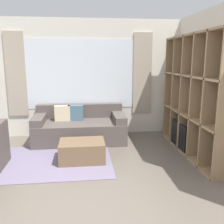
{
  "coord_description": "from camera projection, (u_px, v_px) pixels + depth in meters",
  "views": [
    {
      "loc": [
        0.05,
        -2.6,
        1.81
      ],
      "look_at": [
        0.56,
        1.82,
        0.85
      ],
      "focal_mm": 40.0,
      "sensor_mm": 36.0,
      "label": 1
    }
  ],
  "objects": [
    {
      "name": "shelving_unit",
      "position": [
        197.0,
        97.0,
        4.67
      ],
      "size": [
        0.43,
        2.36,
        2.24
      ],
      "color": "#515660",
      "rests_on": "ground_plane"
    },
    {
      "name": "wall_right",
      "position": [
        213.0,
        84.0,
        4.49
      ],
      "size": [
        0.07,
        4.51,
        2.7
      ],
      "primitive_type": "cube",
      "color": "silver",
      "rests_on": "ground_plane"
    },
    {
      "name": "ground_plane",
      "position": [
        82.0,
        217.0,
        2.9
      ],
      "size": [
        16.0,
        16.0,
        0.0
      ],
      "primitive_type": "plane",
      "color": "#665B51"
    },
    {
      "name": "ottoman",
      "position": [
        82.0,
        151.0,
        4.47
      ],
      "size": [
        0.8,
        0.57,
        0.37
      ],
      "color": "brown",
      "rests_on": "ground_plane"
    },
    {
      "name": "couch_main",
      "position": [
        80.0,
        128.0,
        5.55
      ],
      "size": [
        1.97,
        0.98,
        0.79
      ],
      "color": "#564C47",
      "rests_on": "ground_plane"
    },
    {
      "name": "area_rug",
      "position": [
        42.0,
        162.0,
        4.44
      ],
      "size": [
        2.47,
        1.6,
        0.01
      ],
      "primitive_type": "cube",
      "color": "slate",
      "rests_on": "ground_plane"
    },
    {
      "name": "wall_back",
      "position": [
        81.0,
        78.0,
        5.86
      ],
      "size": [
        5.88,
        0.11,
        2.7
      ],
      "color": "silver",
      "rests_on": "ground_plane"
    }
  ]
}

